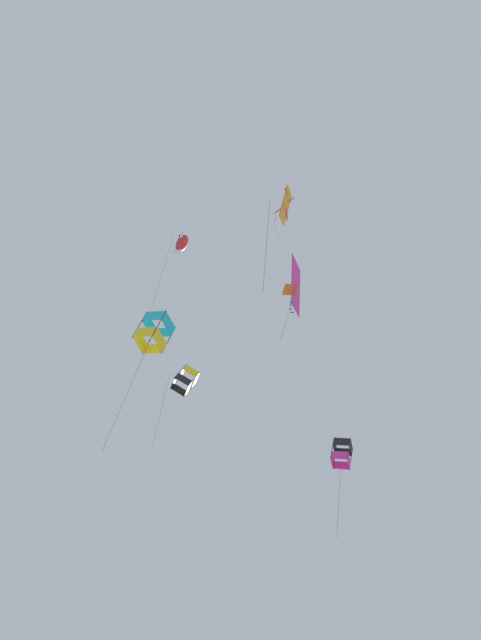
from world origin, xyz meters
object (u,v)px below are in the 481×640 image
(kite_fish_near_left, at_px, (182,243))
(kite_delta_low_drifter, at_px, (294,287))
(kite_box_upper_right, at_px, (342,454))
(kite_box_highest, at_px, (185,381))
(kite_box_far_centre, at_px, (154,332))
(kite_diamond_mid_left, at_px, (285,206))

(kite_fish_near_left, bearing_deg, kite_delta_low_drifter, -65.89)
(kite_box_upper_right, xyz_separation_m, kite_fish_near_left, (10.13, 2.76, 9.83))
(kite_box_highest, bearing_deg, kite_box_far_centre, 150.56)
(kite_fish_near_left, bearing_deg, kite_box_upper_right, -47.42)
(kite_box_highest, xyz_separation_m, kite_delta_low_drifter, (-4.96, 3.43, 6.11))
(kite_box_highest, bearing_deg, kite_box_upper_right, -88.98)
(kite_box_far_centre, distance_m, kite_fish_near_left, 9.44)
(kite_fish_near_left, relative_size, kite_diamond_mid_left, 1.36)
(kite_box_far_centre, distance_m, kite_box_highest, 5.32)
(kite_box_far_centre, bearing_deg, kite_delta_low_drifter, -43.31)
(kite_diamond_mid_left, bearing_deg, kite_fish_near_left, 10.26)
(kite_delta_low_drifter, height_order, kite_fish_near_left, kite_fish_near_left)
(kite_fish_near_left, height_order, kite_diamond_mid_left, kite_fish_near_left)
(kite_delta_low_drifter, bearing_deg, kite_diamond_mid_left, -179.84)
(kite_box_upper_right, height_order, kite_fish_near_left, kite_fish_near_left)
(kite_box_far_centre, relative_size, kite_fish_near_left, 0.95)
(kite_box_far_centre, relative_size, kite_delta_low_drifter, 1.28)
(kite_box_upper_right, bearing_deg, kite_box_highest, 123.14)
(kite_box_upper_right, height_order, kite_delta_low_drifter, kite_delta_low_drifter)
(kite_box_highest, height_order, kite_diamond_mid_left, kite_box_highest)
(kite_box_highest, distance_m, kite_fish_near_left, 8.19)
(kite_delta_low_drifter, distance_m, kite_fish_near_left, 6.81)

